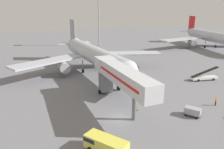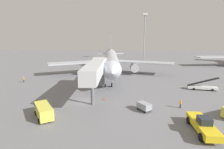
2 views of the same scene
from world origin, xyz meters
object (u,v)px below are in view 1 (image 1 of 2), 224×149
at_px(airplane_at_gate, 92,55).
at_px(belt_loader_truck, 204,77).
at_px(airplane_background, 212,37).
at_px(baggage_cart_near_right, 193,111).
at_px(safety_cone_alpha, 137,109).
at_px(jet_bridge, 119,75).
at_px(service_van_far_right, 105,144).
at_px(apron_light_mast, 99,7).
at_px(ground_crew_worker_foreground, 216,101).

relative_size(airplane_at_gate, belt_loader_truck, 6.56).
bearing_deg(airplane_background, belt_loader_truck, -137.30).
distance_m(belt_loader_truck, baggage_cart_near_right, 21.22).
height_order(safety_cone_alpha, airplane_background, airplane_background).
distance_m(belt_loader_truck, safety_cone_alpha, 25.14).
relative_size(belt_loader_truck, safety_cone_alpha, 12.65).
xyz_separation_m(jet_bridge, airplane_background, (62.91, 39.93, -0.78)).
bearing_deg(airplane_background, baggage_cart_near_right, -137.75).
distance_m(service_van_far_right, apron_light_mast, 81.57).
height_order(airplane_at_gate, jet_bridge, airplane_at_gate).
relative_size(airplane_at_gate, ground_crew_worker_foreground, 28.71).
relative_size(jet_bridge, ground_crew_worker_foreground, 12.22).
xyz_separation_m(airplane_at_gate, baggage_cart_near_right, (7.82, -30.93, -4.25)).
xyz_separation_m(belt_loader_truck, baggage_cart_near_right, (-15.98, -13.97, 0.04)).
xyz_separation_m(jet_bridge, belt_loader_truck, (25.69, 5.59, -5.02)).
xyz_separation_m(baggage_cart_near_right, ground_crew_worker_foreground, (6.86, 1.66, 0.06)).
xyz_separation_m(safety_cone_alpha, airplane_background, (60.79, 43.08, 4.74)).
distance_m(service_van_far_right, ground_crew_worker_foreground, 24.20).
distance_m(ground_crew_worker_foreground, safety_cone_alpha, 14.89).
xyz_separation_m(ground_crew_worker_foreground, safety_cone_alpha, (-14.45, 3.57, -0.59)).
distance_m(baggage_cart_near_right, ground_crew_worker_foreground, 7.05).
relative_size(service_van_far_right, apron_light_mast, 0.23).
xyz_separation_m(airplane_at_gate, airplane_background, (61.01, 17.39, -0.04)).
bearing_deg(jet_bridge, service_van_far_right, -120.79).
height_order(belt_loader_truck, safety_cone_alpha, belt_loader_truck).
relative_size(belt_loader_truck, baggage_cart_near_right, 2.49).
bearing_deg(airplane_at_gate, airplane_background, 15.90).
bearing_deg(safety_cone_alpha, ground_crew_worker_foreground, -13.89).
bearing_deg(airplane_background, safety_cone_alpha, -144.68).
height_order(jet_bridge, airplane_background, airplane_background).
distance_m(belt_loader_truck, ground_crew_worker_foreground, 15.32).
bearing_deg(apron_light_mast, belt_loader_truck, -82.30).
bearing_deg(safety_cone_alpha, airplane_background, 35.32).
bearing_deg(apron_light_mast, airplane_background, -28.14).
bearing_deg(ground_crew_worker_foreground, service_van_far_right, -167.70).
bearing_deg(apron_light_mast, airplane_at_gate, -110.94).
distance_m(airplane_at_gate, safety_cone_alpha, 26.13).
relative_size(airplane_at_gate, service_van_far_right, 8.10).
bearing_deg(airplane_at_gate, apron_light_mast, 69.06).
xyz_separation_m(airplane_at_gate, safety_cone_alpha, (0.23, -25.69, -4.78)).
xyz_separation_m(airplane_at_gate, service_van_far_right, (-8.97, -34.42, -3.88)).
relative_size(belt_loader_truck, service_van_far_right, 1.23).
bearing_deg(ground_crew_worker_foreground, safety_cone_alpha, 166.11).
relative_size(airplane_at_gate, jet_bridge, 2.35).
height_order(jet_bridge, belt_loader_truck, jet_bridge).
bearing_deg(safety_cone_alpha, apron_light_mast, 76.88).
distance_m(baggage_cart_near_right, safety_cone_alpha, 9.24).
bearing_deg(service_van_far_right, ground_crew_worker_foreground, 12.30).
xyz_separation_m(belt_loader_truck, safety_cone_alpha, (-23.57, -8.73, -0.49)).
height_order(airplane_background, apron_light_mast, apron_light_mast).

